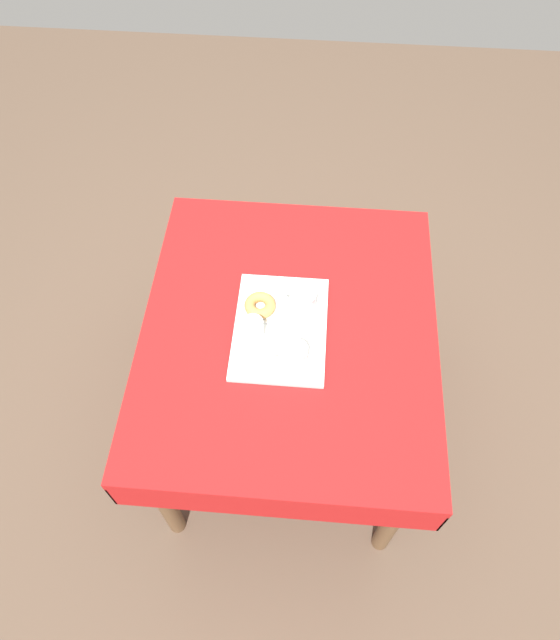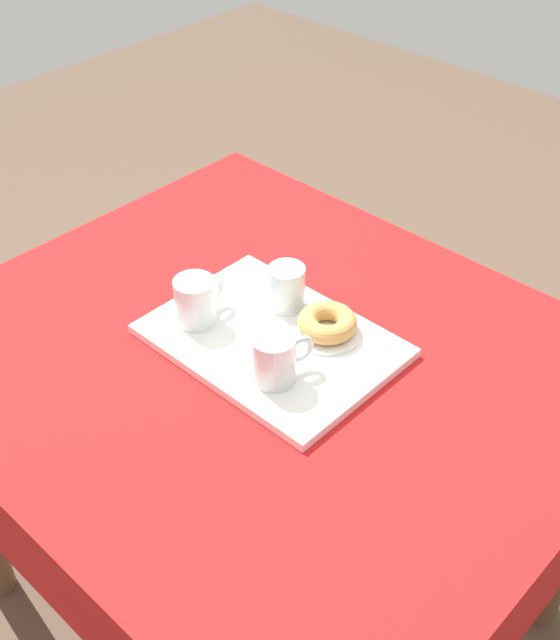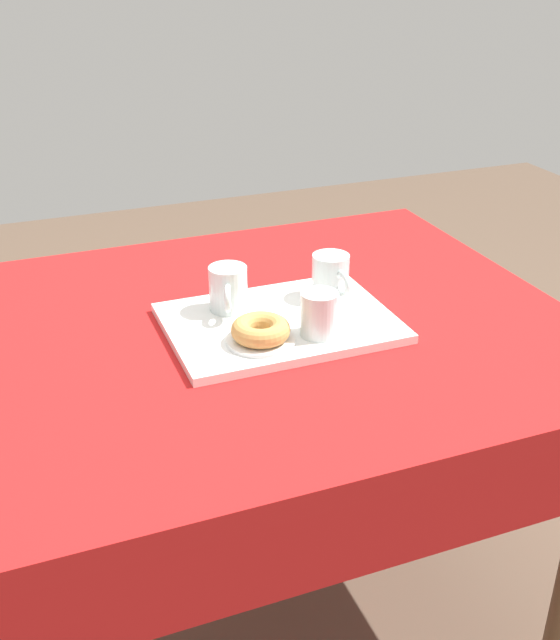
{
  "view_description": "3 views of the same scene",
  "coord_description": "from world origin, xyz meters",
  "px_view_note": "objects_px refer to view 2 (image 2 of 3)",
  "views": [
    {
      "loc": [
        -1.05,
        -0.05,
        2.37
      ],
      "look_at": [
        -0.01,
        0.03,
        0.81
      ],
      "focal_mm": 32.5,
      "sensor_mm": 36.0,
      "label": 1
    },
    {
      "loc": [
        0.75,
        -0.76,
        1.69
      ],
      "look_at": [
        -0.02,
        0.06,
        0.78
      ],
      "focal_mm": 45.94,
      "sensor_mm": 36.0,
      "label": 2
    },
    {
      "loc": [
        0.46,
        1.23,
        1.42
      ],
      "look_at": [
        0.01,
        0.07,
        0.79
      ],
      "focal_mm": 43.36,
      "sensor_mm": 36.0,
      "label": 3
    }
  ],
  "objects_px": {
    "serving_tray": "(272,341)",
    "sugar_donut_left": "(327,323)",
    "tea_mug_left": "(196,302)",
    "donut_plate_left": "(327,332)",
    "tea_mug_right": "(275,359)",
    "dining_table": "(264,395)",
    "water_glass_near": "(287,288)"
  },
  "relations": [
    {
      "from": "water_glass_near",
      "to": "sugar_donut_left",
      "type": "xyz_separation_m",
      "value": [
        0.11,
        -0.01,
        -0.01
      ]
    },
    {
      "from": "serving_tray",
      "to": "donut_plate_left",
      "type": "distance_m",
      "value": 0.1
    },
    {
      "from": "dining_table",
      "to": "sugar_donut_left",
      "type": "xyz_separation_m",
      "value": [
        0.06,
        0.1,
        0.14
      ]
    },
    {
      "from": "water_glass_near",
      "to": "tea_mug_right",
      "type": "bearing_deg",
      "value": -52.71
    },
    {
      "from": "donut_plate_left",
      "to": "sugar_donut_left",
      "type": "relative_size",
      "value": 1.18
    },
    {
      "from": "donut_plate_left",
      "to": "dining_table",
      "type": "bearing_deg",
      "value": -118.82
    },
    {
      "from": "tea_mug_right",
      "to": "water_glass_near",
      "type": "distance_m",
      "value": 0.2
    },
    {
      "from": "tea_mug_left",
      "to": "sugar_donut_left",
      "type": "height_order",
      "value": "tea_mug_left"
    },
    {
      "from": "serving_tray",
      "to": "water_glass_near",
      "type": "height_order",
      "value": "water_glass_near"
    },
    {
      "from": "dining_table",
      "to": "tea_mug_left",
      "type": "bearing_deg",
      "value": -168.69
    },
    {
      "from": "tea_mug_right",
      "to": "sugar_donut_left",
      "type": "xyz_separation_m",
      "value": [
        -0.01,
        0.15,
        -0.02
      ]
    },
    {
      "from": "tea_mug_left",
      "to": "donut_plate_left",
      "type": "relative_size",
      "value": 0.91
    },
    {
      "from": "tea_mug_right",
      "to": "dining_table",
      "type": "bearing_deg",
      "value": 147.59
    },
    {
      "from": "donut_plate_left",
      "to": "sugar_donut_left",
      "type": "height_order",
      "value": "sugar_donut_left"
    },
    {
      "from": "sugar_donut_left",
      "to": "serving_tray",
      "type": "bearing_deg",
      "value": -131.02
    },
    {
      "from": "water_glass_near",
      "to": "sugar_donut_left",
      "type": "distance_m",
      "value": 0.11
    },
    {
      "from": "dining_table",
      "to": "tea_mug_right",
      "type": "height_order",
      "value": "tea_mug_right"
    },
    {
      "from": "dining_table",
      "to": "serving_tray",
      "type": "xyz_separation_m",
      "value": [
        -0.01,
        0.03,
        0.11
      ]
    },
    {
      "from": "dining_table",
      "to": "sugar_donut_left",
      "type": "distance_m",
      "value": 0.18
    },
    {
      "from": "tea_mug_left",
      "to": "water_glass_near",
      "type": "relative_size",
      "value": 1.35
    },
    {
      "from": "tea_mug_left",
      "to": "sugar_donut_left",
      "type": "distance_m",
      "value": 0.23
    },
    {
      "from": "tea_mug_left",
      "to": "sugar_donut_left",
      "type": "xyz_separation_m",
      "value": [
        0.19,
        0.13,
        -0.02
      ]
    },
    {
      "from": "water_glass_near",
      "to": "dining_table",
      "type": "bearing_deg",
      "value": -65.84
    },
    {
      "from": "tea_mug_left",
      "to": "water_glass_near",
      "type": "distance_m",
      "value": 0.17
    },
    {
      "from": "serving_tray",
      "to": "tea_mug_right",
      "type": "relative_size",
      "value": 3.82
    },
    {
      "from": "donut_plate_left",
      "to": "serving_tray",
      "type": "bearing_deg",
      "value": -131.02
    },
    {
      "from": "tea_mug_right",
      "to": "water_glass_near",
      "type": "bearing_deg",
      "value": 127.29
    },
    {
      "from": "serving_tray",
      "to": "sugar_donut_left",
      "type": "distance_m",
      "value": 0.1
    },
    {
      "from": "dining_table",
      "to": "water_glass_near",
      "type": "distance_m",
      "value": 0.2
    },
    {
      "from": "dining_table",
      "to": "tea_mug_left",
      "type": "distance_m",
      "value": 0.21
    },
    {
      "from": "dining_table",
      "to": "tea_mug_right",
      "type": "distance_m",
      "value": 0.18
    },
    {
      "from": "water_glass_near",
      "to": "serving_tray",
      "type": "bearing_deg",
      "value": -62.72
    }
  ]
}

